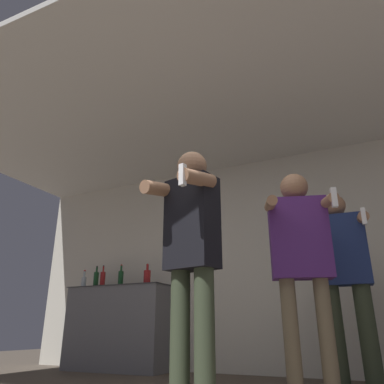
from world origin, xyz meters
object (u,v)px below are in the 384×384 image
(bottle_red_label, at_px, (147,277))
(bottle_amber_bourbon, at_px, (84,281))
(bottle_brown_liquor, at_px, (96,279))
(person_spectator_back, at_px, (343,272))
(person_woman_foreground, at_px, (191,248))
(bottle_tall_gin, at_px, (121,278))
(bottle_short_whiskey, at_px, (103,279))
(person_man_side, at_px, (301,252))

(bottle_red_label, bearing_deg, bottle_amber_bourbon, 180.00)
(bottle_brown_liquor, xyz_separation_m, person_spectator_back, (3.12, -0.50, -0.16))
(bottle_red_label, xyz_separation_m, person_spectator_back, (2.32, -0.50, -0.15))
(bottle_amber_bourbon, bearing_deg, person_woman_foreground, -36.86)
(bottle_tall_gin, relative_size, bottle_short_whiskey, 0.98)
(bottle_tall_gin, height_order, person_spectator_back, person_spectator_back)
(bottle_brown_liquor, relative_size, person_woman_foreground, 0.17)
(bottle_tall_gin, xyz_separation_m, person_man_side, (2.48, -1.16, -0.07))
(person_woman_foreground, bearing_deg, person_spectator_back, 58.29)
(bottle_tall_gin, xyz_separation_m, bottle_amber_bourbon, (-0.60, -0.00, -0.01))
(person_woman_foreground, xyz_separation_m, person_man_side, (0.60, 0.70, 0.05))
(person_woman_foreground, height_order, person_man_side, person_woman_foreground)
(bottle_amber_bourbon, bearing_deg, person_man_side, -20.64)
(person_spectator_back, bearing_deg, person_woman_foreground, -121.71)
(bottle_tall_gin, xyz_separation_m, person_spectator_back, (2.72, -0.50, -0.15))
(bottle_amber_bourbon, distance_m, person_spectator_back, 3.37)
(bottle_tall_gin, distance_m, person_man_side, 2.74)
(bottle_tall_gin, xyz_separation_m, person_woman_foreground, (1.88, -1.86, -0.12))
(bottle_tall_gin, xyz_separation_m, bottle_brown_liquor, (-0.40, 0.00, 0.01))
(person_woman_foreground, height_order, person_spectator_back, person_woman_foreground)
(bottle_brown_liquor, bearing_deg, bottle_amber_bourbon, -180.00)
(person_spectator_back, bearing_deg, bottle_red_label, 167.87)
(bottle_red_label, relative_size, bottle_short_whiskey, 0.91)
(bottle_tall_gin, height_order, bottle_short_whiskey, bottle_short_whiskey)
(bottle_amber_bourbon, distance_m, person_man_side, 3.29)
(bottle_tall_gin, bearing_deg, bottle_amber_bourbon, -180.00)
(bottle_brown_liquor, distance_m, person_woman_foreground, 2.95)
(bottle_red_label, height_order, bottle_short_whiskey, bottle_short_whiskey)
(bottle_brown_liquor, xyz_separation_m, bottle_short_whiskey, (0.11, -0.00, -0.00))
(bottle_amber_bourbon, height_order, person_woman_foreground, person_woman_foreground)
(bottle_red_label, height_order, person_spectator_back, person_spectator_back)
(bottle_brown_liquor, distance_m, person_man_side, 3.10)
(bottle_amber_bourbon, relative_size, person_spectator_back, 0.15)
(bottle_short_whiskey, relative_size, bottle_amber_bourbon, 1.17)
(bottle_brown_liquor, distance_m, bottle_amber_bourbon, 0.21)
(bottle_short_whiskey, bearing_deg, person_woman_foreground, -40.64)
(bottle_tall_gin, distance_m, bottle_amber_bourbon, 0.60)
(person_spectator_back, bearing_deg, person_man_side, -110.32)
(person_woman_foreground, bearing_deg, bottle_short_whiskey, 139.36)
(bottle_short_whiskey, bearing_deg, person_spectator_back, -9.41)
(bottle_tall_gin, distance_m, bottle_brown_liquor, 0.40)
(bottle_tall_gin, relative_size, person_woman_foreground, 0.17)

